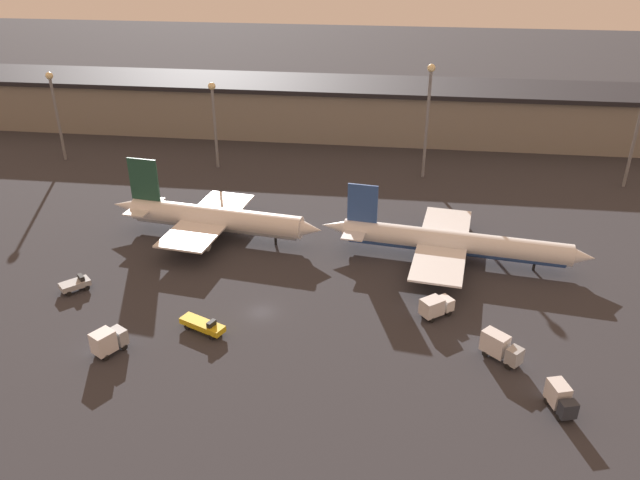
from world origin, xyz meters
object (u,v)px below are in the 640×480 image
Objects in this scene: airplane_0 at (214,219)px; service_vehicle_1 at (108,341)px; service_vehicle_4 at (560,398)px; service_vehicle_2 at (75,284)px; service_vehicle_3 at (436,306)px; service_vehicle_5 at (203,325)px; airplane_1 at (451,243)px; service_vehicle_0 at (500,347)px.

service_vehicle_1 is at bearing -89.55° from airplane_0.
service_vehicle_4 is at bearing -62.50° from service_vehicle_1.
service_vehicle_1 reaches higher than service_vehicle_2.
service_vehicle_3 is (46.77, 15.57, -0.25)m from service_vehicle_1.
service_vehicle_4 reaches higher than service_vehicle_5.
service_vehicle_5 is at bearing -29.01° from service_vehicle_1.
service_vehicle_1 is 49.29m from service_vehicle_3.
airplane_1 is 8.55× the size of service_vehicle_3.
airplane_0 is 7.42× the size of service_vehicle_0.
service_vehicle_1 is at bearing -110.69° from service_vehicle_4.
service_vehicle_1 is 1.04× the size of service_vehicle_4.
airplane_0 is 45.46m from airplane_1.
airplane_1 is at bearing -24.50° from service_vehicle_1.
service_vehicle_2 is 26.19m from service_vehicle_5.
airplane_0 reaches higher than service_vehicle_5.
service_vehicle_3 is 36.02m from service_vehicle_5.
service_vehicle_0 is at bearing 22.71° from service_vehicle_5.
service_vehicle_3 is at bearing -20.44° from airplane_0.
airplane_0 is 28.66m from service_vehicle_2.
airplane_1 is 29.06m from service_vehicle_0.
service_vehicle_1 is 61.79m from service_vehicle_4.
airplane_1 is at bearing 41.35° from service_vehicle_3.
service_vehicle_2 is (-12.89, 15.46, -0.94)m from service_vehicle_1.
service_vehicle_5 is at bearing -64.95° from service_vehicle_2.
service_vehicle_2 is at bearing -155.72° from airplane_1.
service_vehicle_0 is 1.09× the size of service_vehicle_1.
service_vehicle_2 is (-62.93, -18.94, -2.40)m from airplane_1.
service_vehicle_3 is at bearing -45.61° from service_vehicle_2.
airplane_0 is 38.24m from service_vehicle_1.
service_vehicle_5 is at bearing -136.66° from airplane_1.
service_vehicle_5 is at bearing -139.52° from service_vehicle_0.
service_vehicle_0 is 12.98m from service_vehicle_3.
service_vehicle_0 is at bearing -52.96° from service_vehicle_1.
service_vehicle_1 reaches higher than service_vehicle_3.
service_vehicle_3 is at bearing -40.59° from service_vehicle_1.
airplane_1 is at bearing 59.79° from service_vehicle_5.
airplane_1 is 39.92m from service_vehicle_4.
service_vehicle_4 is (14.91, -19.33, 0.15)m from service_vehicle_3.
service_vehicle_0 is 1.14× the size of service_vehicle_2.
service_vehicle_5 is at bearing 155.24° from service_vehicle_3.
airplane_0 reaches higher than airplane_1.
airplane_0 is at bearing 126.89° from service_vehicle_5.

